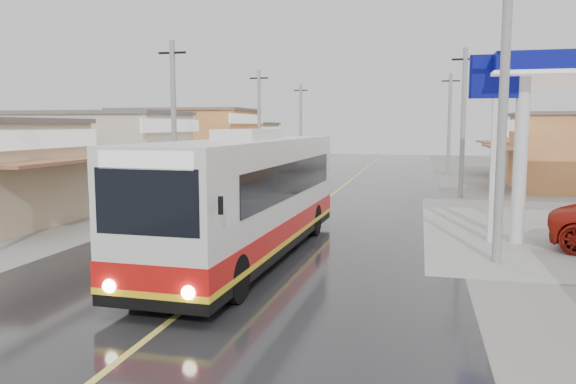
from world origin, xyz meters
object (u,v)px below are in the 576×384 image
(second_bus, at_px, (266,167))
(cyclist, at_px, (231,191))
(coach_bus, at_px, (250,197))
(tyre_stack, at_px, (160,207))
(tricycle_near, at_px, (161,180))

(second_bus, relative_size, cyclist, 4.19)
(coach_bus, distance_m, tyre_stack, 10.20)
(coach_bus, xyz_separation_m, second_bus, (-3.98, 16.18, -0.34))
(coach_bus, relative_size, tyre_stack, 14.23)
(coach_bus, bearing_deg, second_bus, 105.72)
(coach_bus, distance_m, cyclist, 11.58)
(tyre_stack, bearing_deg, second_bus, 72.81)
(second_bus, bearing_deg, coach_bus, -74.77)
(cyclist, bearing_deg, coach_bus, -67.12)
(second_bus, bearing_deg, tricycle_near, -140.63)
(second_bus, relative_size, tyre_stack, 9.76)
(cyclist, height_order, tyre_stack, cyclist)
(cyclist, xyz_separation_m, tricycle_near, (-4.60, 1.65, 0.32))
(coach_bus, distance_m, second_bus, 16.67)
(tricycle_near, relative_size, tyre_stack, 2.61)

